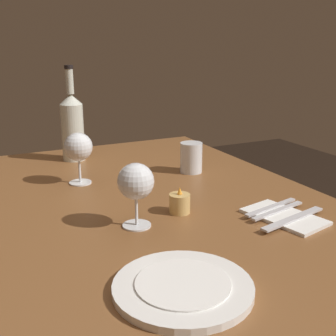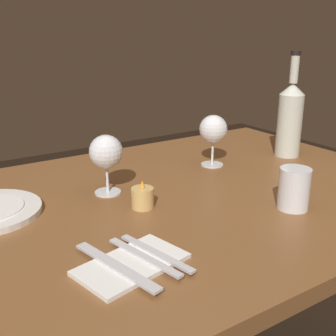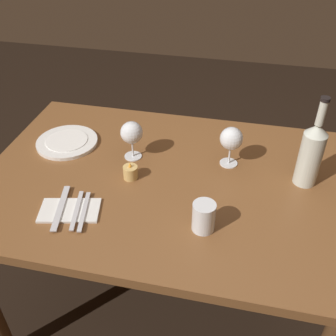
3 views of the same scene
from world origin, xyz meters
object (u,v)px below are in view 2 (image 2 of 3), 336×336
wine_glass_left (213,130)px  water_tumbler (294,191)px  wine_bottle (290,118)px  fork_outer (156,253)px  fork_inner (144,257)px  table_knife (116,266)px  wine_glass_right (106,153)px  folded_napkin (132,264)px  votive_candle (143,198)px

wine_glass_left → water_tumbler: bearing=82.7°
wine_bottle → fork_outer: 0.77m
wine_bottle → water_tumbler: wine_bottle is taller
wine_glass_left → fork_inner: wine_glass_left is taller
water_tumbler → fork_inner: bearing=2.6°
wine_bottle → table_knife: size_ratio=1.57×
wine_bottle → fork_inner: bearing=24.0°
wine_glass_left → fork_outer: (0.42, 0.37, -0.10)m
wine_glass_right → table_knife: wine_glass_right is taller
fork_outer → wine_glass_left: bearing=-138.9°
fork_inner → wine_bottle: bearing=-156.0°
folded_napkin → fork_inner: fork_inner is taller
wine_bottle → fork_outer: bearing=24.7°
folded_napkin → table_knife: bearing=0.0°
wine_bottle → water_tumbler: size_ratio=3.40×
table_knife → water_tumbler: bearing=-177.7°
water_tumbler → folded_napkin: bearing=2.5°
table_knife → fork_outer: bearing=-180.0°
votive_candle → fork_outer: 0.23m
wine_glass_right → wine_bottle: (-0.63, 0.02, 0.02)m
wine_glass_right → fork_outer: wine_glass_right is taller
fork_inner → table_knife: size_ratio=0.85×
votive_candle → water_tumbler: bearing=146.4°
wine_bottle → fork_inner: size_ratio=1.84×
wine_glass_right → water_tumbler: bearing=135.0°
votive_candle → table_knife: bearing=50.7°
wine_glass_left → votive_candle: size_ratio=2.29×
wine_glass_left → folded_napkin: wine_glass_left is taller
wine_glass_right → fork_inner: size_ratio=0.84×
wine_glass_left → water_tumbler: 0.36m
wine_glass_left → fork_outer: wine_glass_left is taller
wine_glass_right → fork_inner: bearing=75.4°
wine_glass_right → table_knife: 0.38m
folded_napkin → fork_outer: (-0.05, -0.00, 0.01)m
folded_napkin → wine_glass_right: bearing=-108.6°
votive_candle → fork_outer: size_ratio=0.37×
wine_glass_right → votive_candle: wine_glass_right is taller
wine_glass_left → table_knife: 0.63m
folded_napkin → table_knife: 0.03m
water_tumbler → wine_glass_left: bearing=-97.3°
fork_outer → table_knife: (0.08, 0.00, 0.00)m
votive_candle → table_knife: size_ratio=0.32×
wine_glass_left → water_tumbler: wine_glass_left is taller
votive_candle → wine_glass_left: bearing=-154.3°
wine_bottle → folded_napkin: 0.82m
table_knife → wine_bottle: bearing=-157.6°
votive_candle → fork_outer: (0.09, 0.21, -0.01)m
fork_inner → folded_napkin: bearing=0.0°
votive_candle → folded_napkin: bearing=56.0°
folded_napkin → water_tumbler: bearing=-177.5°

